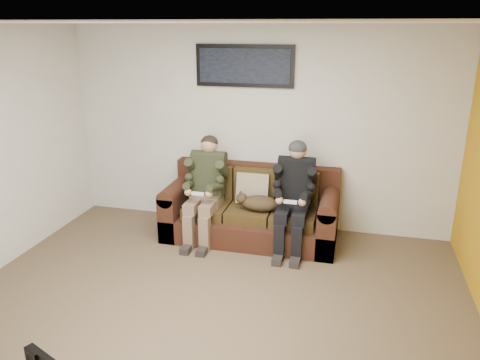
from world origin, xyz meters
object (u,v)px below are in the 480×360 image
(sofa, at_px, (252,211))
(framed_poster, at_px, (244,66))
(person_right, at_px, (294,190))
(person_left, at_px, (206,183))
(cat, at_px, (258,203))

(sofa, relative_size, framed_poster, 1.71)
(sofa, height_order, person_right, person_right)
(person_left, xyz_separation_m, cat, (0.67, -0.02, -0.19))
(person_left, xyz_separation_m, framed_poster, (0.35, 0.57, 1.38))
(person_left, height_order, person_right, person_right)
(sofa, bearing_deg, framed_poster, 117.18)
(person_right, height_order, framed_poster, framed_poster)
(cat, height_order, framed_poster, framed_poster)
(sofa, distance_m, framed_poster, 1.82)
(person_left, bearing_deg, sofa, 18.00)
(person_left, height_order, cat, person_left)
(cat, distance_m, framed_poster, 1.71)
(sofa, relative_size, cat, 3.25)
(sofa, height_order, person_left, person_left)
(person_left, bearing_deg, framed_poster, 58.32)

